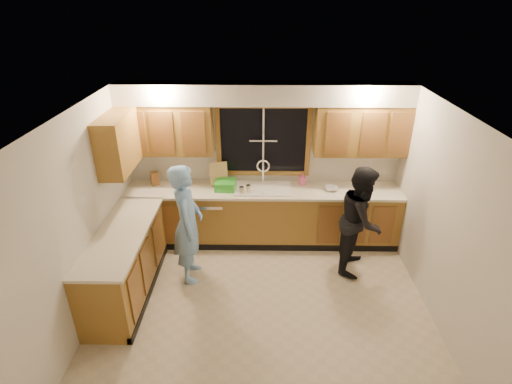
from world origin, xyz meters
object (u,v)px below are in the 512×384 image
dishwasher (209,218)px  dish_crate (225,185)px  stove (111,292)px  knife_block (155,179)px  sink (263,192)px  man (188,224)px  woman (361,220)px  soap_bottle (303,179)px  bowl (331,189)px

dishwasher → dish_crate: (0.27, 0.00, 0.58)m
stove → knife_block: bearing=86.6°
sink → dishwasher: bearing=-179.0°
stove → man: man is taller
stove → woman: size_ratio=0.57×
man → woman: 2.38m
sink → man: bearing=-137.3°
dish_crate → soap_bottle: size_ratio=1.62×
man → dishwasher: bearing=-16.1°
knife_block → man: bearing=-87.0°
knife_block → soap_bottle: (2.30, 0.04, -0.01)m
dish_crate → bowl: 1.62m
dishwasher → bowl: bearing=-0.2°
bowl → stove: bearing=-147.6°
dishwasher → stove: stove is taller
woman → bowl: (-0.32, 0.66, 0.16)m
man → knife_block: bearing=26.2°
man → dish_crate: man is taller
dish_crate → soap_bottle: bearing=9.0°
dishwasher → soap_bottle: 1.60m
man → stove: bearing=132.2°
soap_bottle → bowl: size_ratio=0.91×
woman → bowl: woman is taller
dishwasher → sink: bearing=1.0°
dishwasher → soap_bottle: bearing=7.4°
soap_bottle → knife_block: bearing=-178.9°
dishwasher → soap_bottle: (1.47, 0.19, 0.60)m
woman → knife_block: 3.16m
stove → knife_block: knife_block is taller
dishwasher → man: man is taller
soap_bottle → bowl: soap_bottle is taller
dishwasher → soap_bottle: size_ratio=4.42×
knife_block → dishwasher: bearing=-39.5°
stove → soap_bottle: size_ratio=4.85×
woman → soap_bottle: 1.16m
man → soap_bottle: bearing=-62.0°
dishwasher → bowl: (1.89, -0.01, 0.54)m
stove → man: bearing=48.5°
stove → soap_bottle: (2.42, 2.00, 0.56)m
dishwasher → man: (-0.16, -0.92, 0.44)m
dish_crate → bowl: (1.62, -0.01, -0.04)m
woman → man: bearing=116.5°
dishwasher → knife_block: bearing=169.9°
sink → knife_block: (-1.69, 0.13, 0.16)m
sink → dish_crate: bearing=-178.9°
dishwasher → man: bearing=-99.8°
man → soap_bottle: 1.97m
woman → dish_crate: (-1.94, 0.67, 0.20)m
knife_block → soap_bottle: 2.30m
woman → dish_crate: bearing=91.5°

